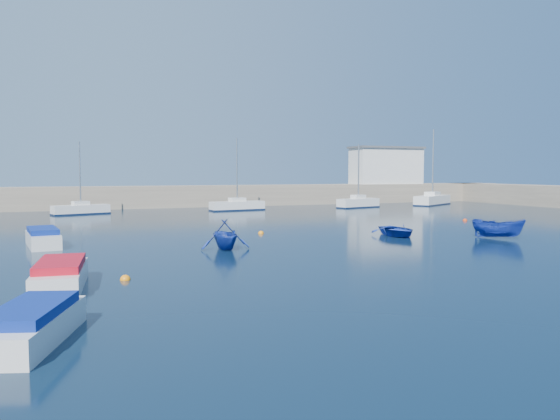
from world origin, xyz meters
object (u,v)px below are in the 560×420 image
object	(u,v)px
sailboat_6	(237,205)
dinghy_left	(225,234)
dinghy_center	(397,230)
sailboat_7	(358,203)
motorboat_0	(61,275)
motorboat_3	(32,325)
dinghy_right	(498,229)
sailboat_8	(432,200)
harbor_office	(386,166)
sailboat_5	(81,209)
motorboat_1	(43,238)

from	to	relation	value
sailboat_6	dinghy_left	bearing A→B (deg)	154.15
sailboat_6	dinghy_center	distance (m)	27.59
sailboat_7	dinghy_center	world-z (taller)	sailboat_7
motorboat_0	dinghy_left	size ratio (longest dim) A/B	1.53
dinghy_left	motorboat_0	bearing A→B (deg)	-133.81
motorboat_3	dinghy_right	world-z (taller)	dinghy_right
sailboat_7	sailboat_8	distance (m)	11.90
harbor_office	sailboat_8	bearing A→B (deg)	-76.33
sailboat_7	motorboat_0	bearing A→B (deg)	122.36
motorboat_0	dinghy_right	size ratio (longest dim) A/B	1.42
sailboat_5	sailboat_7	size ratio (longest dim) A/B	0.96
harbor_office	sailboat_5	xyz separation A→B (m)	(-41.34, -8.36, -4.56)
sailboat_8	dinghy_right	size ratio (longest dim) A/B	2.92
harbor_office	dinghy_left	size ratio (longest dim) A/B	3.19
sailboat_7	sailboat_8	xyz separation A→B (m)	(11.83, 1.33, 0.07)
sailboat_8	motorboat_0	distance (m)	58.44
sailboat_5	sailboat_8	distance (m)	43.31
dinghy_right	motorboat_3	bearing A→B (deg)	173.53
motorboat_0	dinghy_center	xyz separation A→B (m)	(20.99, 9.40, -0.10)
sailboat_7	dinghy_center	xyz separation A→B (m)	(-12.16, -26.59, -0.23)
sailboat_6	motorboat_0	distance (m)	41.07
harbor_office	dinghy_right	world-z (taller)	harbor_office
sailboat_6	dinghy_center	bearing A→B (deg)	178.35
sailboat_5	dinghy_center	size ratio (longest dim) A/B	1.99
sailboat_7	motorboat_3	distance (m)	54.53
harbor_office	sailboat_5	distance (m)	42.43
sailboat_7	motorboat_1	bearing A→B (deg)	109.51
dinghy_right	motorboat_1	bearing A→B (deg)	134.67
motorboat_1	dinghy_center	size ratio (longest dim) A/B	1.25
harbor_office	dinghy_right	bearing A→B (deg)	-112.88
harbor_office	sailboat_5	size ratio (longest dim) A/B	1.36
motorboat_0	dinghy_right	distance (m)	26.93
harbor_office	sailboat_8	distance (m)	9.43
dinghy_center	harbor_office	bearing A→B (deg)	64.53
motorboat_0	motorboat_3	distance (m)	6.85
motorboat_0	harbor_office	bearing A→B (deg)	52.38
sailboat_5	sailboat_6	world-z (taller)	sailboat_6
sailboat_7	dinghy_right	distance (m)	30.93
motorboat_0	dinghy_center	size ratio (longest dim) A/B	1.29
sailboat_7	motorboat_0	size ratio (longest dim) A/B	1.60
sailboat_6	dinghy_right	world-z (taller)	sailboat_6
sailboat_7	sailboat_8	world-z (taller)	sailboat_8
sailboat_6	sailboat_8	world-z (taller)	sailboat_8
sailboat_6	motorboat_3	world-z (taller)	sailboat_6
dinghy_left	harbor_office	bearing A→B (deg)	51.99
sailboat_8	dinghy_left	xyz separation A→B (m)	(-36.50, -29.74, 0.14)
sailboat_8	dinghy_center	size ratio (longest dim) A/B	2.65
dinghy_center	sailboat_7	bearing A→B (deg)	71.39
harbor_office	motorboat_1	size ratio (longest dim) A/B	2.17
motorboat_1	harbor_office	bearing A→B (deg)	29.58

